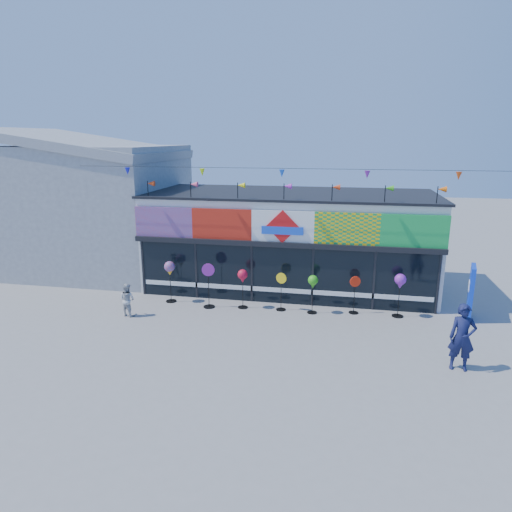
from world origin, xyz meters
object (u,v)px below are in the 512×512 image
(spinner_3, at_px, (281,290))
(spinner_6, at_px, (400,283))
(blue_sign, at_px, (471,292))
(spinner_1, at_px, (209,284))
(spinner_5, at_px, (355,294))
(adult_man, at_px, (462,337))
(child, at_px, (127,300))
(spinner_0, at_px, (170,270))
(spinner_2, at_px, (243,277))
(spinner_4, at_px, (313,283))

(spinner_3, xyz_separation_m, spinner_6, (4.30, 0.17, 0.53))
(blue_sign, bearing_deg, spinner_1, -163.40)
(spinner_5, bearing_deg, adult_man, -52.83)
(adult_man, height_order, child, adult_man)
(spinner_1, bearing_deg, adult_man, -21.80)
(blue_sign, xyz_separation_m, spinner_0, (-11.24, -0.38, 0.34))
(spinner_0, bearing_deg, spinner_2, -2.23)
(blue_sign, xyz_separation_m, spinner_3, (-6.79, -0.45, -0.22))
(spinner_1, relative_size, child, 1.43)
(spinner_5, xyz_separation_m, spinner_6, (1.58, -0.04, 0.55))
(spinner_6, bearing_deg, child, -169.55)
(spinner_1, bearing_deg, blue_sign, 4.15)
(spinner_0, relative_size, spinner_2, 1.09)
(child, bearing_deg, spinner_2, -143.60)
(spinner_0, xyz_separation_m, spinner_5, (7.17, 0.14, -0.58))
(spinner_4, bearing_deg, adult_man, -38.55)
(child, bearing_deg, spinner_5, -152.60)
(spinner_1, relative_size, spinner_2, 1.14)
(spinner_0, bearing_deg, spinner_1, -10.47)
(child, bearing_deg, spinner_4, -152.11)
(spinner_3, height_order, adult_man, adult_man)
(spinner_3, bearing_deg, spinner_2, -178.08)
(spinner_0, height_order, spinner_4, spinner_0)
(spinner_2, bearing_deg, spinner_0, 177.77)
(spinner_2, xyz_separation_m, spinner_6, (5.78, 0.22, 0.08))
(spinner_3, xyz_separation_m, child, (-5.47, -1.63, -0.16))
(spinner_4, height_order, child, spinner_4)
(adult_man, distance_m, child, 11.24)
(spinner_1, distance_m, spinner_2, 1.35)
(spinner_4, relative_size, spinner_6, 0.90)
(spinner_4, bearing_deg, spinner_3, 176.20)
(blue_sign, relative_size, child, 1.62)
(spinner_2, relative_size, spinner_6, 0.94)
(spinner_1, bearing_deg, spinner_4, 2.38)
(spinner_0, xyz_separation_m, child, (-1.01, -1.70, -0.72))
(spinner_4, distance_m, spinner_6, 3.13)
(spinner_0, height_order, adult_man, adult_man)
(blue_sign, bearing_deg, spinner_2, -164.08)
(spinner_5, relative_size, child, 1.17)
(child, bearing_deg, blue_sign, -155.60)
(spinner_6, height_order, adult_man, adult_man)
(spinner_3, bearing_deg, spinner_5, 4.29)
(spinner_1, xyz_separation_m, child, (-2.69, -1.39, -0.31))
(spinner_0, relative_size, spinner_3, 1.13)
(spinner_6, relative_size, adult_man, 0.84)
(blue_sign, distance_m, spinner_6, 2.52)
(spinner_1, bearing_deg, spinner_6, 3.33)
(spinner_3, bearing_deg, spinner_0, 179.15)
(blue_sign, relative_size, spinner_5, 1.38)
(spinner_5, distance_m, child, 8.39)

